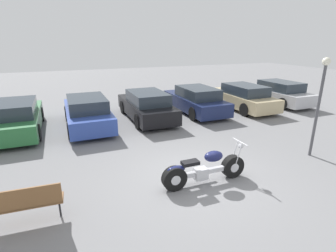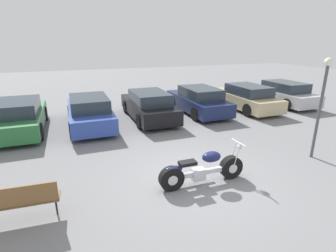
# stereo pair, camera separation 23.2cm
# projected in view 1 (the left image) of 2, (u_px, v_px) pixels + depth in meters

# --- Properties ---
(ground_plane) EXTENTS (60.00, 60.00, 0.00)m
(ground_plane) POSITION_uv_depth(u_px,v_px,m) (196.00, 177.00, 7.20)
(ground_plane) COLOR slate
(motorcycle) EXTENTS (2.36, 0.62, 1.02)m
(motorcycle) POSITION_uv_depth(u_px,v_px,m) (204.00, 169.00, 6.78)
(motorcycle) COLOR black
(motorcycle) RESTS_ON ground_plane
(parked_car_green) EXTENTS (1.79, 4.46, 1.34)m
(parked_car_green) POSITION_uv_depth(u_px,v_px,m) (16.00, 118.00, 10.44)
(parked_car_green) COLOR #286B38
(parked_car_green) RESTS_ON ground_plane
(parked_car_blue) EXTENTS (1.79, 4.46, 1.34)m
(parked_car_blue) POSITION_uv_depth(u_px,v_px,m) (87.00, 112.00, 11.25)
(parked_car_blue) COLOR #2D479E
(parked_car_blue) RESTS_ON ground_plane
(parked_car_black) EXTENTS (1.79, 4.46, 1.34)m
(parked_car_black) POSITION_uv_depth(u_px,v_px,m) (146.00, 106.00, 12.38)
(parked_car_black) COLOR black
(parked_car_black) RESTS_ON ground_plane
(parked_car_navy) EXTENTS (1.79, 4.46, 1.34)m
(parked_car_navy) POSITION_uv_depth(u_px,v_px,m) (195.00, 100.00, 13.53)
(parked_car_navy) COLOR #19234C
(parked_car_navy) RESTS_ON ground_plane
(parked_car_champagne) EXTENTS (1.79, 4.46, 1.34)m
(parked_car_champagne) POSITION_uv_depth(u_px,v_px,m) (242.00, 97.00, 14.27)
(parked_car_champagne) COLOR #C6B284
(parked_car_champagne) RESTS_ON ground_plane
(parked_car_silver) EXTENTS (1.79, 4.46, 1.34)m
(parked_car_silver) POSITION_uv_depth(u_px,v_px,m) (277.00, 93.00, 15.47)
(parked_car_silver) COLOR #BCBCC1
(parked_car_silver) RESTS_ON ground_plane
(park_bench) EXTENTS (1.61, 0.49, 0.89)m
(park_bench) POSITION_uv_depth(u_px,v_px,m) (20.00, 203.00, 5.14)
(park_bench) COLOR brown
(park_bench) RESTS_ON ground_plane
(lamp_post) EXTENTS (0.24, 0.24, 3.11)m
(lamp_post) POSITION_uv_depth(u_px,v_px,m) (321.00, 94.00, 7.96)
(lamp_post) COLOR #4C4C51
(lamp_post) RESTS_ON ground_plane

